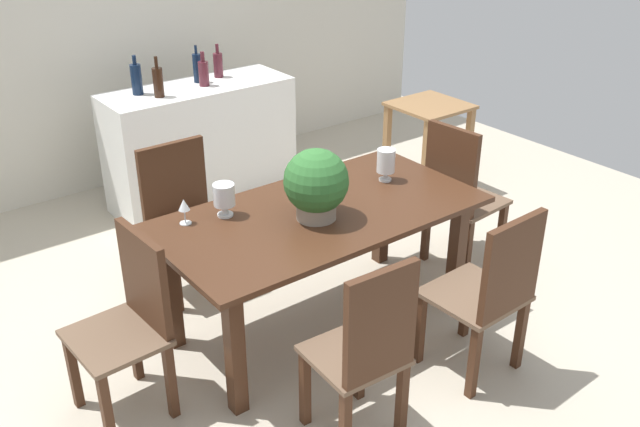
% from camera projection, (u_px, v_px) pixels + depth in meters
% --- Properties ---
extents(ground_plane, '(7.04, 7.04, 0.00)m').
position_uv_depth(ground_plane, '(305.00, 311.00, 4.36)').
color(ground_plane, '#BCB29E').
extents(back_wall, '(6.40, 0.10, 2.60)m').
position_uv_depth(back_wall, '(111.00, 27.00, 5.62)').
color(back_wall, beige).
rests_on(back_wall, ground).
extents(dining_table, '(1.83, 0.95, 0.76)m').
position_uv_depth(dining_table, '(320.00, 228.00, 3.97)').
color(dining_table, '#422616').
rests_on(dining_table, ground).
extents(chair_far_left, '(0.48, 0.40, 0.95)m').
position_uv_depth(chair_far_left, '(182.00, 209.00, 4.42)').
color(chair_far_left, '#422616').
rests_on(chair_far_left, ground).
extents(chair_head_end, '(0.43, 0.47, 0.95)m').
position_uv_depth(chair_head_end, '(131.00, 316.00, 3.40)').
color(chair_head_end, '#422616').
rests_on(chair_head_end, ground).
extents(chair_near_right, '(0.47, 0.46, 0.97)m').
position_uv_depth(chair_near_right, '(491.00, 289.00, 3.60)').
color(chair_near_right, '#422616').
rests_on(chair_near_right, ground).
extents(chair_near_left, '(0.43, 0.43, 1.00)m').
position_uv_depth(chair_near_left, '(367.00, 349.00, 3.15)').
color(chair_near_left, '#422616').
rests_on(chair_near_left, ground).
extents(chair_foot_end, '(0.48, 0.46, 1.02)m').
position_uv_depth(chair_foot_end, '(458.00, 192.00, 4.61)').
color(chair_foot_end, '#422616').
rests_on(chair_foot_end, ground).
extents(flower_centerpiece, '(0.35, 0.35, 0.40)m').
position_uv_depth(flower_centerpiece, '(316.00, 184.00, 3.75)').
color(flower_centerpiece, gray).
rests_on(flower_centerpiece, dining_table).
extents(crystal_vase_left, '(0.12, 0.12, 0.19)m').
position_uv_depth(crystal_vase_left, '(224.00, 196.00, 3.81)').
color(crystal_vase_left, silver).
rests_on(crystal_vase_left, dining_table).
extents(crystal_vase_center_near, '(0.11, 0.11, 0.20)m').
position_uv_depth(crystal_vase_center_near, '(386.00, 162.00, 4.23)').
color(crystal_vase_center_near, silver).
rests_on(crystal_vase_center_near, dining_table).
extents(wine_glass, '(0.06, 0.06, 0.14)m').
position_uv_depth(wine_glass, '(184.00, 206.00, 3.73)').
color(wine_glass, silver).
rests_on(wine_glass, dining_table).
extents(kitchen_counter, '(1.47, 0.54, 0.95)m').
position_uv_depth(kitchen_counter, '(201.00, 144.00, 5.59)').
color(kitchen_counter, white).
rests_on(kitchen_counter, ground).
extents(wine_bottle_dark, '(0.07, 0.07, 0.26)m').
position_uv_depth(wine_bottle_dark, '(218.00, 64.00, 5.56)').
color(wine_bottle_dark, '#511E28').
rests_on(wine_bottle_dark, kitchen_counter).
extents(wine_bottle_tall, '(0.08, 0.08, 0.29)m').
position_uv_depth(wine_bottle_tall, '(136.00, 79.00, 5.14)').
color(wine_bottle_tall, '#0F1E38').
rests_on(wine_bottle_tall, kitchen_counter).
extents(wine_bottle_amber, '(0.07, 0.07, 0.30)m').
position_uv_depth(wine_bottle_amber, '(158.00, 82.00, 5.09)').
color(wine_bottle_amber, black).
rests_on(wine_bottle_amber, kitchen_counter).
extents(wine_bottle_green, '(0.06, 0.06, 0.29)m').
position_uv_depth(wine_bottle_green, '(197.00, 68.00, 5.42)').
color(wine_bottle_green, '#0F1E38').
rests_on(wine_bottle_green, kitchen_counter).
extents(wine_bottle_clear, '(0.08, 0.08, 0.26)m').
position_uv_depth(wine_bottle_clear, '(204.00, 73.00, 5.34)').
color(wine_bottle_clear, '#511E28').
rests_on(wine_bottle_clear, kitchen_counter).
extents(side_table, '(0.55, 0.55, 0.74)m').
position_uv_depth(side_table, '(429.00, 127.00, 5.74)').
color(side_table, olive).
rests_on(side_table, ground).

